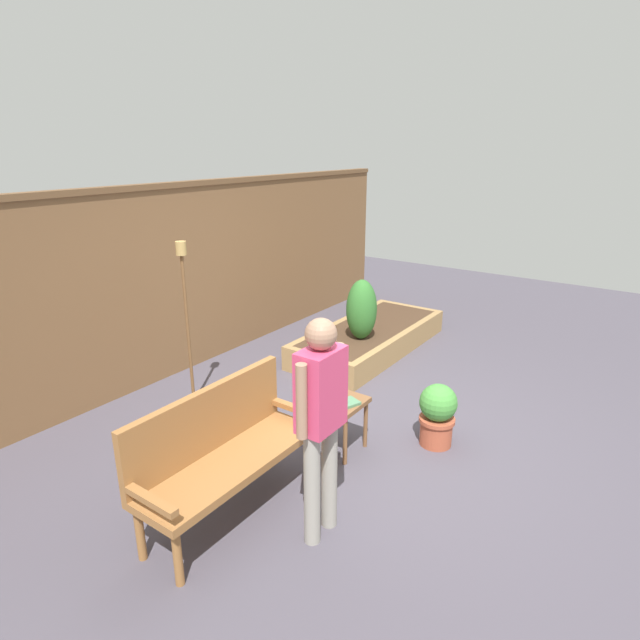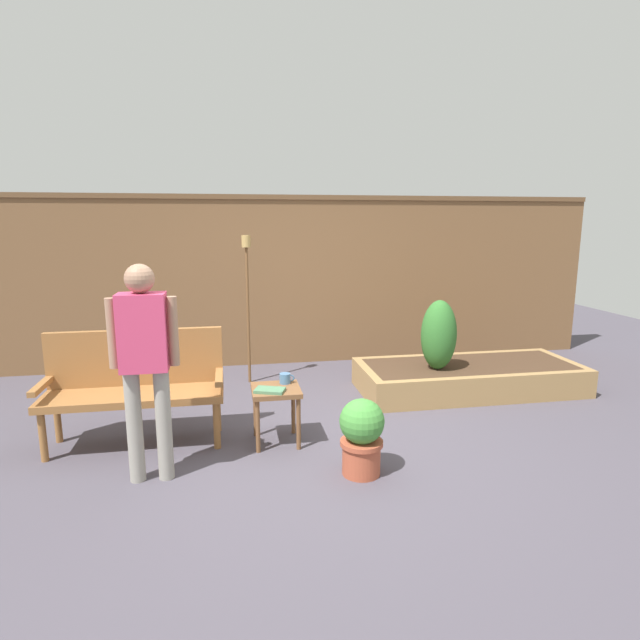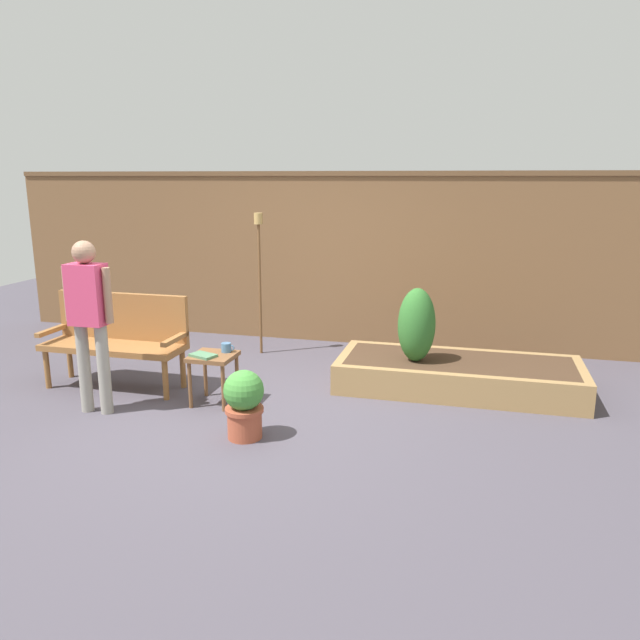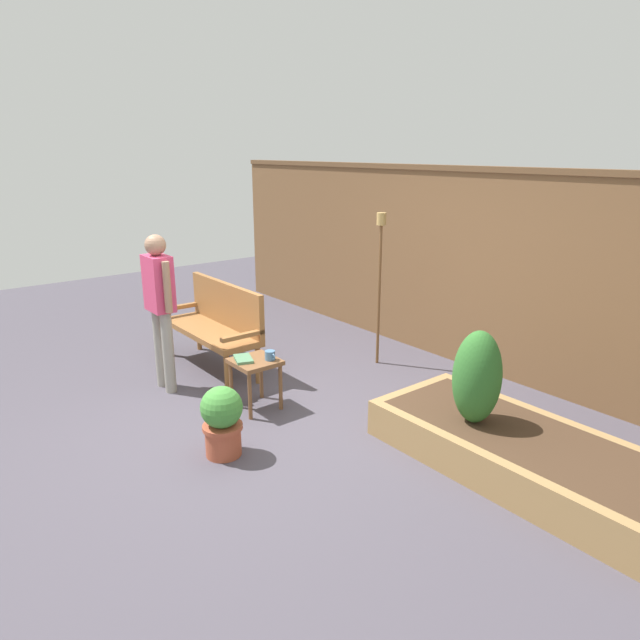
{
  "view_description": "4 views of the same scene",
  "coord_description": "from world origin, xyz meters",
  "px_view_note": "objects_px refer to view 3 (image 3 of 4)",
  "views": [
    {
      "loc": [
        -3.69,
        -2.05,
        2.55
      ],
      "look_at": [
        0.31,
        0.77,
        0.9
      ],
      "focal_mm": 29.33,
      "sensor_mm": 36.0,
      "label": 1
    },
    {
      "loc": [
        -0.69,
        -3.95,
        1.84
      ],
      "look_at": [
        0.15,
        0.69,
        0.93
      ],
      "focal_mm": 28.82,
      "sensor_mm": 36.0,
      "label": 2
    },
    {
      "loc": [
        2.0,
        -4.89,
        2.09
      ],
      "look_at": [
        0.49,
        0.93,
        0.67
      ],
      "focal_mm": 34.14,
      "sensor_mm": 36.0,
      "label": 3
    },
    {
      "loc": [
        3.86,
        -2.43,
        2.33
      ],
      "look_at": [
        -0.1,
        0.7,
        0.8
      ],
      "focal_mm": 31.91,
      "sensor_mm": 36.0,
      "label": 4
    }
  ],
  "objects_px": {
    "tiki_torch": "(259,258)",
    "person_by_bench": "(89,312)",
    "garden_bench": "(118,333)",
    "side_table": "(213,363)",
    "potted_boxwood": "(244,402)",
    "shrub_near_bench": "(417,325)",
    "book_on_table": "(203,355)",
    "cup_on_table": "(226,348)"
  },
  "relations": [
    {
      "from": "tiki_torch",
      "to": "person_by_bench",
      "type": "relative_size",
      "value": 1.08
    },
    {
      "from": "garden_bench",
      "to": "tiki_torch",
      "type": "bearing_deg",
      "value": 55.42
    },
    {
      "from": "side_table",
      "to": "tiki_torch",
      "type": "xyz_separation_m",
      "value": [
        -0.15,
        1.7,
        0.76
      ]
    },
    {
      "from": "side_table",
      "to": "person_by_bench",
      "type": "xyz_separation_m",
      "value": [
        -0.95,
        -0.47,
        0.54
      ]
    },
    {
      "from": "potted_boxwood",
      "to": "person_by_bench",
      "type": "distance_m",
      "value": 1.65
    },
    {
      "from": "potted_boxwood",
      "to": "shrub_near_bench",
      "type": "distance_m",
      "value": 1.99
    },
    {
      "from": "garden_bench",
      "to": "potted_boxwood",
      "type": "bearing_deg",
      "value": -27.91
    },
    {
      "from": "garden_bench",
      "to": "potted_boxwood",
      "type": "height_order",
      "value": "garden_bench"
    },
    {
      "from": "side_table",
      "to": "book_on_table",
      "type": "distance_m",
      "value": 0.14
    },
    {
      "from": "potted_boxwood",
      "to": "person_by_bench",
      "type": "height_order",
      "value": "person_by_bench"
    },
    {
      "from": "garden_bench",
      "to": "cup_on_table",
      "type": "height_order",
      "value": "garden_bench"
    },
    {
      "from": "side_table",
      "to": "shrub_near_bench",
      "type": "distance_m",
      "value": 2.01
    },
    {
      "from": "garden_bench",
      "to": "potted_boxwood",
      "type": "relative_size",
      "value": 2.51
    },
    {
      "from": "garden_bench",
      "to": "potted_boxwood",
      "type": "xyz_separation_m",
      "value": [
        1.71,
        -0.91,
        -0.24
      ]
    },
    {
      "from": "cup_on_table",
      "to": "shrub_near_bench",
      "type": "height_order",
      "value": "shrub_near_bench"
    },
    {
      "from": "potted_boxwood",
      "to": "garden_bench",
      "type": "bearing_deg",
      "value": 152.09
    },
    {
      "from": "person_by_bench",
      "to": "garden_bench",
      "type": "bearing_deg",
      "value": 105.88
    },
    {
      "from": "tiki_torch",
      "to": "person_by_bench",
      "type": "bearing_deg",
      "value": -110.19
    },
    {
      "from": "book_on_table",
      "to": "shrub_near_bench",
      "type": "bearing_deg",
      "value": 47.55
    },
    {
      "from": "garden_bench",
      "to": "side_table",
      "type": "xyz_separation_m",
      "value": [
        1.15,
        -0.25,
        -0.15
      ]
    },
    {
      "from": "shrub_near_bench",
      "to": "tiki_torch",
      "type": "relative_size",
      "value": 0.44
    },
    {
      "from": "shrub_near_bench",
      "to": "potted_boxwood",
      "type": "bearing_deg",
      "value": -128.9
    },
    {
      "from": "side_table",
      "to": "shrub_near_bench",
      "type": "bearing_deg",
      "value": 25.71
    },
    {
      "from": "shrub_near_bench",
      "to": "garden_bench",
      "type": "bearing_deg",
      "value": -168.23
    },
    {
      "from": "shrub_near_bench",
      "to": "side_table",
      "type": "bearing_deg",
      "value": -154.29
    },
    {
      "from": "side_table",
      "to": "book_on_table",
      "type": "xyz_separation_m",
      "value": [
        -0.06,
        -0.09,
        0.1
      ]
    },
    {
      "from": "book_on_table",
      "to": "tiki_torch",
      "type": "height_order",
      "value": "tiki_torch"
    },
    {
      "from": "tiki_torch",
      "to": "side_table",
      "type": "bearing_deg",
      "value": -85.02
    },
    {
      "from": "side_table",
      "to": "cup_on_table",
      "type": "relative_size",
      "value": 3.72
    },
    {
      "from": "person_by_bench",
      "to": "side_table",
      "type": "bearing_deg",
      "value": 26.3
    },
    {
      "from": "potted_boxwood",
      "to": "person_by_bench",
      "type": "bearing_deg",
      "value": 172.8
    },
    {
      "from": "person_by_bench",
      "to": "cup_on_table",
      "type": "bearing_deg",
      "value": 29.03
    },
    {
      "from": "cup_on_table",
      "to": "book_on_table",
      "type": "distance_m",
      "value": 0.25
    },
    {
      "from": "book_on_table",
      "to": "person_by_bench",
      "type": "relative_size",
      "value": 0.15
    },
    {
      "from": "tiki_torch",
      "to": "cup_on_table",
      "type": "bearing_deg",
      "value": -81.45
    },
    {
      "from": "garden_bench",
      "to": "book_on_table",
      "type": "height_order",
      "value": "garden_bench"
    },
    {
      "from": "cup_on_table",
      "to": "shrub_near_bench",
      "type": "distance_m",
      "value": 1.86
    },
    {
      "from": "book_on_table",
      "to": "tiki_torch",
      "type": "xyz_separation_m",
      "value": [
        -0.09,
        1.79,
        0.66
      ]
    },
    {
      "from": "garden_bench",
      "to": "person_by_bench",
      "type": "bearing_deg",
      "value": -74.12
    },
    {
      "from": "cup_on_table",
      "to": "book_on_table",
      "type": "relative_size",
      "value": 0.55
    },
    {
      "from": "book_on_table",
      "to": "tiki_torch",
      "type": "bearing_deg",
      "value": 113.27
    },
    {
      "from": "person_by_bench",
      "to": "shrub_near_bench",
      "type": "bearing_deg",
      "value": 25.92
    }
  ]
}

